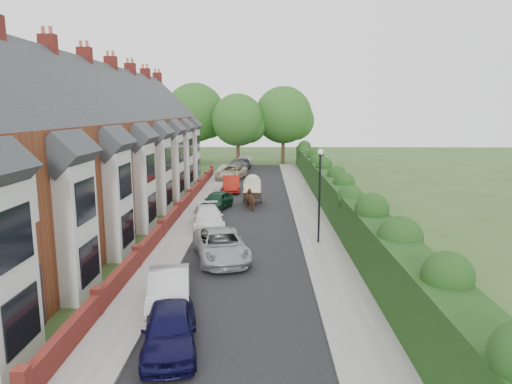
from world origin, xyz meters
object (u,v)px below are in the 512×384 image
car_green (217,201)px  car_beige (231,172)px  car_grey (236,167)px  car_black (242,164)px  car_red (231,184)px  car_navy (170,328)px  car_white (208,218)px  horse_cart (252,188)px  car_silver_b (221,245)px  lamppost (320,184)px  horse (252,200)px  car_silver_a (169,290)px

car_green → car_beige: 14.80m
car_grey → car_black: 3.22m
car_green → car_black: bearing=102.0°
car_red → car_navy: bearing=-93.6°
car_white → car_green: car_green is taller
car_beige → horse_cart: bearing=-66.4°
car_black → car_silver_b: bearing=-83.6°
car_white → horse_cart: bearing=60.2°
lamppost → car_grey: 28.61m
horse → car_silver_a: bearing=57.0°
car_red → horse_cart: bearing=-73.9°
car_navy → car_red: car_red is taller
car_green → car_black: car_black is taller
car_white → horse: 5.89m
car_silver_b → car_green: bearing=82.7°
lamppost → car_silver_b: bearing=-152.7°
horse → horse_cart: bearing=-114.5°
lamppost → car_red: (-5.87, 16.14, -2.60)m
car_white → car_beige: size_ratio=0.87×
car_white → horse: bearing=54.0°
horse → car_silver_b: bearing=59.6°
car_beige → horse: 14.96m
lamppost → car_white: lamppost is taller
car_green → car_grey: (0.25, 19.22, 0.07)m
car_silver_b → horse_cart: size_ratio=1.62×
car_green → horse: bearing=15.4°
car_silver_b → car_beige: size_ratio=0.97×
car_red → horse: 7.75m
car_navy → car_black: bearing=80.6°
car_white → car_grey: car_grey is taller
horse → horse_cart: 1.97m
car_navy → horse: (1.93, 19.76, 0.06)m
car_grey → car_silver_a: bearing=-81.0°
car_black → car_red: bearing=-85.6°
lamppost → car_silver_a: size_ratio=1.23×
car_green → horse_cart: horse_cart is taller
car_navy → car_black: 42.10m
car_red → car_green: bearing=-97.8°
car_navy → car_beige: bearing=81.8°
car_silver_a → car_red: bearing=79.4°
car_silver_a → car_grey: 36.02m
car_beige → car_grey: 4.43m
car_white → car_green: (0.00, 5.25, 0.01)m
car_silver_a → car_beige: (0.02, 31.60, 0.03)m
lamppost → car_navy: (-5.78, -11.10, -2.62)m
lamppost → car_grey: lamppost is taller
car_silver_a → horse_cart: bearing=72.9°
car_green → horse: (2.55, 0.06, 0.07)m
car_grey → car_green: bearing=-81.3°
car_black → car_silver_a: bearing=-85.7°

